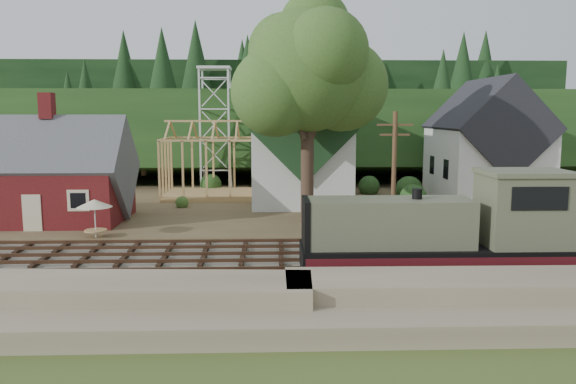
{
  "coord_description": "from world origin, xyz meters",
  "views": [
    {
      "loc": [
        -0.62,
        -28.75,
        7.89
      ],
      "look_at": [
        0.53,
        6.0,
        3.0
      ],
      "focal_mm": 35.0,
      "sensor_mm": 36.0,
      "label": 1
    }
  ],
  "objects": [
    {
      "name": "farmhouse",
      "position": [
        18.0,
        19.0,
        4.87
      ],
      "size": [
        8.4,
        10.8,
        10.6
      ],
      "color": "silver",
      "rests_on": "village_flat"
    },
    {
      "name": "timber_frame",
      "position": [
        -6.0,
        22.0,
        3.27
      ],
      "size": [
        8.2,
        6.2,
        6.99
      ],
      "color": "tan",
      "rests_on": "village_flat"
    },
    {
      "name": "embankment",
      "position": [
        0.0,
        -8.5,
        0.0
      ],
      "size": [
        64.0,
        5.0,
        1.6
      ],
      "primitive_type": "cube",
      "color": "#7F7259",
      "rests_on": "ground"
    },
    {
      "name": "patio_set",
      "position": [
        -11.35,
        5.5,
        2.32
      ],
      "size": [
        2.13,
        2.13,
        2.37
      ],
      "color": "silver",
      "rests_on": "village_flat"
    },
    {
      "name": "big_tree",
      "position": [
        2.17,
        10.08,
        10.22
      ],
      "size": [
        10.9,
        8.4,
        14.7
      ],
      "color": "#38281E",
      "rests_on": "village_flat"
    },
    {
      "name": "railroad_bed",
      "position": [
        0.0,
        0.0,
        0.08
      ],
      "size": [
        64.0,
        11.0,
        0.16
      ],
      "primitive_type": "cube",
      "color": "#726B5B",
      "rests_on": "ground"
    },
    {
      "name": "lattice_tower",
      "position": [
        -6.0,
        28.0,
        10.03
      ],
      "size": [
        3.2,
        3.2,
        12.12
      ],
      "color": "silver",
      "rests_on": "village_flat"
    },
    {
      "name": "telegraph_pole_near",
      "position": [
        7.0,
        5.2,
        4.25
      ],
      "size": [
        2.2,
        0.28,
        8.0
      ],
      "color": "#4C331E",
      "rests_on": "ground"
    },
    {
      "name": "locomotive",
      "position": [
        7.84,
        -3.0,
        2.23
      ],
      "size": [
        12.77,
        3.19,
        5.08
      ],
      "color": "black",
      "rests_on": "railroad_bed"
    },
    {
      "name": "church",
      "position": [
        2.0,
        19.68,
        5.18
      ],
      "size": [
        8.4,
        15.17,
        13.0
      ],
      "color": "silver",
      "rests_on": "village_flat"
    },
    {
      "name": "ground",
      "position": [
        0.0,
        0.0,
        0.0
      ],
      "size": [
        140.0,
        140.0,
        0.0
      ],
      "primitive_type": "plane",
      "color": "#384C1E",
      "rests_on": "ground"
    },
    {
      "name": "depot",
      "position": [
        -16.0,
        11.0,
        3.21
      ],
      "size": [
        10.8,
        7.41,
        9.0
      ],
      "color": "#511213",
      "rests_on": "village_flat"
    },
    {
      "name": "ridge",
      "position": [
        0.0,
        58.0,
        0.0
      ],
      "size": [
        80.0,
        20.0,
        12.0
      ],
      "primitive_type": "cube",
      "color": "black",
      "rests_on": "ground"
    },
    {
      "name": "car_blue",
      "position": [
        -13.0,
        12.58,
        0.86
      ],
      "size": [
        2.51,
        3.54,
        1.12
      ],
      "primitive_type": "imported",
      "rotation": [
        0.0,
        0.0,
        0.4
      ],
      "color": "#5287B0",
      "rests_on": "village_flat"
    },
    {
      "name": "village_flat",
      "position": [
        0.0,
        18.0,
        0.15
      ],
      "size": [
        64.0,
        26.0,
        0.3
      ],
      "primitive_type": "cube",
      "color": "brown",
      "rests_on": "ground"
    },
    {
      "name": "hillside",
      "position": [
        0.0,
        42.0,
        0.0
      ],
      "size": [
        70.0,
        28.96,
        12.74
      ],
      "primitive_type": "cube",
      "rotation": [
        -0.17,
        0.0,
        0.0
      ],
      "color": "#1E3F19",
      "rests_on": "ground"
    }
  ]
}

